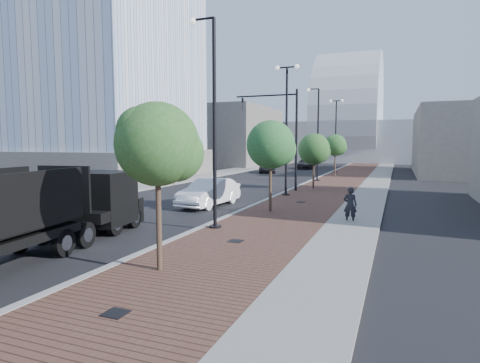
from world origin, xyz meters
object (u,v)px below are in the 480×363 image
(white_sedan, at_px, (209,192))
(dark_car_mid, at_px, (267,168))
(pedestrian, at_px, (350,205))
(dump_truck, at_px, (49,216))

(white_sedan, relative_size, dark_car_mid, 1.15)
(white_sedan, bearing_deg, pedestrian, -10.33)
(dump_truck, relative_size, white_sedan, 2.64)
(white_sedan, distance_m, dark_car_mid, 27.95)
(white_sedan, relative_size, pedestrian, 2.90)
(white_sedan, bearing_deg, dump_truck, -89.35)
(dump_truck, height_order, white_sedan, dump_truck)
(white_sedan, height_order, dark_car_mid, white_sedan)
(dump_truck, distance_m, dark_car_mid, 39.12)
(pedestrian, bearing_deg, white_sedan, -14.37)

